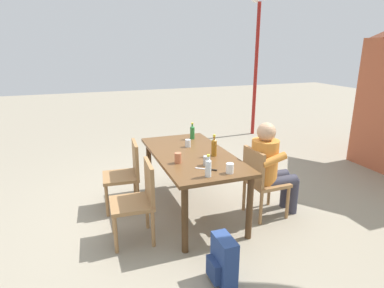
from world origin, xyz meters
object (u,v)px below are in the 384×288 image
(dining_table, at_px, (192,161))
(person_in_white_shirt, at_px, (270,165))
(cup_glass, at_px, (188,143))
(cup_white, at_px, (230,168))
(bottle_clear, at_px, (208,167))
(bottle_green, at_px, (192,132))
(chair_near_right, at_px, (139,198))
(cup_steel, at_px, (207,161))
(table_knife, at_px, (208,169))
(chair_far_right, at_px, (261,179))
(cup_terracotta, at_px, (178,158))
(bottle_amber, at_px, (214,147))
(lamp_post, at_px, (258,38))
(backpack_by_near_side, at_px, (223,261))
(chair_near_left, at_px, (127,172))

(dining_table, bearing_deg, person_in_white_shirt, 65.22)
(cup_glass, relative_size, cup_white, 0.93)
(bottle_clear, bearing_deg, bottle_green, 166.46)
(chair_near_right, relative_size, person_in_white_shirt, 0.74)
(cup_steel, bearing_deg, chair_near_right, -92.77)
(bottle_green, bearing_deg, dining_table, -20.43)
(table_knife, bearing_deg, chair_near_right, -103.23)
(bottle_clear, bearing_deg, chair_far_right, 112.15)
(dining_table, bearing_deg, cup_terracotta, -45.10)
(chair_near_right, xyz_separation_m, bottle_amber, (-0.22, 0.96, 0.39))
(cup_white, bearing_deg, chair_far_right, 119.22)
(person_in_white_shirt, distance_m, cup_white, 0.80)
(lamp_post, bearing_deg, chair_near_right, -44.36)
(backpack_by_near_side, bearing_deg, cup_white, 150.25)
(lamp_post, bearing_deg, cup_steel, -37.01)
(dining_table, relative_size, lamp_post, 0.56)
(chair_far_right, bearing_deg, cup_white, -60.78)
(chair_far_right, bearing_deg, dining_table, -118.08)
(cup_terracotta, distance_m, backpack_by_near_side, 1.23)
(cup_glass, distance_m, lamp_post, 4.10)
(bottle_green, distance_m, table_knife, 1.20)
(cup_steel, bearing_deg, bottle_amber, 142.38)
(bottle_green, distance_m, lamp_post, 3.74)
(chair_near_right, bearing_deg, bottle_clear, 62.12)
(table_knife, relative_size, lamp_post, 0.06)
(bottle_amber, xyz_separation_m, bottle_green, (-0.78, 0.01, -0.01))
(dining_table, height_order, person_in_white_shirt, person_in_white_shirt)
(bottle_amber, bearing_deg, lamp_post, 143.04)
(chair_near_left, bearing_deg, cup_white, 38.50)
(person_in_white_shirt, height_order, cup_white, person_in_white_shirt)
(chair_far_right, bearing_deg, person_in_white_shirt, 91.60)
(bottle_green, distance_m, cup_steel, 1.06)
(cup_terracotta, bearing_deg, cup_glass, 150.27)
(chair_near_left, xyz_separation_m, person_in_white_shirt, (0.78, 1.60, 0.17))
(chair_far_right, bearing_deg, table_knife, -77.65)
(person_in_white_shirt, relative_size, lamp_post, 0.38)
(person_in_white_shirt, relative_size, backpack_by_near_side, 2.70)
(dining_table, bearing_deg, cup_glass, 170.96)
(chair_near_left, relative_size, cup_white, 8.27)
(chair_far_right, distance_m, lamp_post, 4.35)
(chair_near_right, height_order, cup_terracotta, cup_terracotta)
(cup_white, xyz_separation_m, lamp_post, (-3.84, 2.53, 1.37))
(chair_near_right, bearing_deg, dining_table, 118.17)
(cup_terracotta, xyz_separation_m, table_knife, (0.31, 0.23, -0.05))
(bottle_clear, relative_size, cup_white, 2.20)
(person_in_white_shirt, relative_size, table_knife, 5.95)
(chair_near_left, bearing_deg, dining_table, 62.47)
(chair_near_right, bearing_deg, lamp_post, 135.64)
(chair_near_left, bearing_deg, lamp_post, 128.41)
(bottle_clear, height_order, cup_terracotta, bottle_clear)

